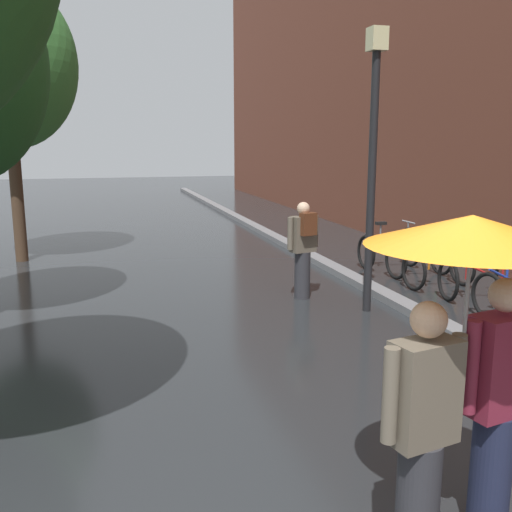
{
  "coord_description": "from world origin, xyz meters",
  "views": [
    {
      "loc": [
        -1.31,
        -2.48,
        2.55
      ],
      "look_at": [
        0.3,
        3.29,
        1.35
      ],
      "focal_mm": 40.3,
      "sensor_mm": 36.0,
      "label": 1
    }
  ],
  "objects_px": {
    "parked_bicycle_3": "(478,277)",
    "couple_under_umbrella": "(466,328)",
    "street_tree_2": "(6,65)",
    "parked_bicycle_5": "(419,258)",
    "pedestrian_walking_midground": "(303,247)",
    "parked_bicycle_4": "(438,267)",
    "street_lamp_post": "(373,151)",
    "parked_bicycle_6": "(389,250)"
  },
  "relations": [
    {
      "from": "parked_bicycle_3",
      "to": "couple_under_umbrella",
      "type": "distance_m",
      "value": 6.41
    },
    {
      "from": "street_tree_2",
      "to": "parked_bicycle_3",
      "type": "bearing_deg",
      "value": -35.4
    },
    {
      "from": "parked_bicycle_5",
      "to": "pedestrian_walking_midground",
      "type": "height_order",
      "value": "pedestrian_walking_midground"
    },
    {
      "from": "street_tree_2",
      "to": "parked_bicycle_5",
      "type": "relative_size",
      "value": 5.13
    },
    {
      "from": "parked_bicycle_4",
      "to": "pedestrian_walking_midground",
      "type": "xyz_separation_m",
      "value": [
        -2.53,
        0.02,
        0.48
      ]
    },
    {
      "from": "street_tree_2",
      "to": "parked_bicycle_3",
      "type": "height_order",
      "value": "street_tree_2"
    },
    {
      "from": "parked_bicycle_3",
      "to": "parked_bicycle_4",
      "type": "height_order",
      "value": "same"
    },
    {
      "from": "parked_bicycle_3",
      "to": "parked_bicycle_4",
      "type": "bearing_deg",
      "value": 101.78
    },
    {
      "from": "couple_under_umbrella",
      "to": "street_lamp_post",
      "type": "height_order",
      "value": "street_lamp_post"
    },
    {
      "from": "parked_bicycle_3",
      "to": "parked_bicycle_6",
      "type": "bearing_deg",
      "value": 94.8
    },
    {
      "from": "parked_bicycle_4",
      "to": "parked_bicycle_5",
      "type": "xyz_separation_m",
      "value": [
        0.12,
        0.84,
        0.0
      ]
    },
    {
      "from": "street_tree_2",
      "to": "parked_bicycle_4",
      "type": "relative_size",
      "value": 5.16
    },
    {
      "from": "couple_under_umbrella",
      "to": "parked_bicycle_6",
      "type": "bearing_deg",
      "value": 64.3
    },
    {
      "from": "parked_bicycle_4",
      "to": "pedestrian_walking_midground",
      "type": "distance_m",
      "value": 2.57
    },
    {
      "from": "street_tree_2",
      "to": "parked_bicycle_6",
      "type": "height_order",
      "value": "street_tree_2"
    },
    {
      "from": "street_tree_2",
      "to": "pedestrian_walking_midground",
      "type": "relative_size",
      "value": 3.65
    },
    {
      "from": "street_tree_2",
      "to": "parked_bicycle_5",
      "type": "distance_m",
      "value": 9.11
    },
    {
      "from": "parked_bicycle_4",
      "to": "couple_under_umbrella",
      "type": "xyz_separation_m",
      "value": [
        -3.68,
        -5.85,
        1.09
      ]
    },
    {
      "from": "parked_bicycle_6",
      "to": "pedestrian_walking_midground",
      "type": "xyz_separation_m",
      "value": [
        -2.49,
        -1.7,
        0.48
      ]
    },
    {
      "from": "street_lamp_post",
      "to": "parked_bicycle_4",
      "type": "bearing_deg",
      "value": 26.92
    },
    {
      "from": "street_tree_2",
      "to": "couple_under_umbrella",
      "type": "distance_m",
      "value": 11.28
    },
    {
      "from": "street_tree_2",
      "to": "parked_bicycle_5",
      "type": "bearing_deg",
      "value": -26.12
    },
    {
      "from": "parked_bicycle_6",
      "to": "couple_under_umbrella",
      "type": "xyz_separation_m",
      "value": [
        -3.65,
        -7.58,
        1.09
      ]
    },
    {
      "from": "parked_bicycle_3",
      "to": "parked_bicycle_6",
      "type": "distance_m",
      "value": 2.59
    },
    {
      "from": "parked_bicycle_4",
      "to": "pedestrian_walking_midground",
      "type": "height_order",
      "value": "pedestrian_walking_midground"
    },
    {
      "from": "parked_bicycle_3",
      "to": "parked_bicycle_4",
      "type": "xyz_separation_m",
      "value": [
        -0.18,
        0.85,
        0.0
      ]
    },
    {
      "from": "pedestrian_walking_midground",
      "to": "parked_bicycle_6",
      "type": "bearing_deg",
      "value": 34.38
    },
    {
      "from": "parked_bicycle_5",
      "to": "street_lamp_post",
      "type": "relative_size",
      "value": 0.28
    },
    {
      "from": "parked_bicycle_3",
      "to": "parked_bicycle_4",
      "type": "distance_m",
      "value": 0.87
    },
    {
      "from": "parked_bicycle_3",
      "to": "street_lamp_post",
      "type": "xyz_separation_m",
      "value": [
        -2.01,
        -0.08,
        2.04
      ]
    },
    {
      "from": "street_tree_2",
      "to": "street_lamp_post",
      "type": "xyz_separation_m",
      "value": [
        5.52,
        -5.43,
        -1.66
      ]
    },
    {
      "from": "parked_bicycle_4",
      "to": "parked_bicycle_6",
      "type": "xyz_separation_m",
      "value": [
        -0.04,
        1.73,
        0.0
      ]
    },
    {
      "from": "parked_bicycle_3",
      "to": "parked_bicycle_5",
      "type": "height_order",
      "value": "same"
    },
    {
      "from": "parked_bicycle_3",
      "to": "street_lamp_post",
      "type": "relative_size",
      "value": 0.28
    },
    {
      "from": "street_tree_2",
      "to": "parked_bicycle_5",
      "type": "height_order",
      "value": "street_tree_2"
    },
    {
      "from": "parked_bicycle_3",
      "to": "pedestrian_walking_midground",
      "type": "distance_m",
      "value": 2.88
    },
    {
      "from": "parked_bicycle_5",
      "to": "street_lamp_post",
      "type": "bearing_deg",
      "value": -137.9
    },
    {
      "from": "parked_bicycle_6",
      "to": "street_lamp_post",
      "type": "height_order",
      "value": "street_lamp_post"
    },
    {
      "from": "parked_bicycle_3",
      "to": "parked_bicycle_5",
      "type": "distance_m",
      "value": 1.69
    },
    {
      "from": "street_lamp_post",
      "to": "pedestrian_walking_midground",
      "type": "bearing_deg",
      "value": 126.09
    },
    {
      "from": "pedestrian_walking_midground",
      "to": "parked_bicycle_4",
      "type": "bearing_deg",
      "value": -0.49
    },
    {
      "from": "parked_bicycle_6",
      "to": "street_tree_2",
      "type": "bearing_deg",
      "value": 159.23
    }
  ]
}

